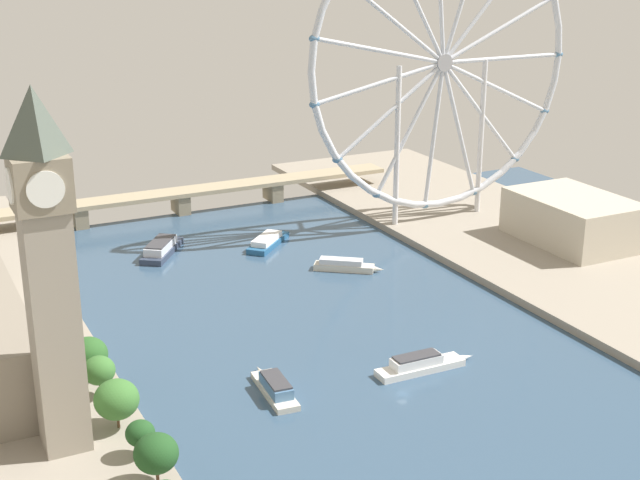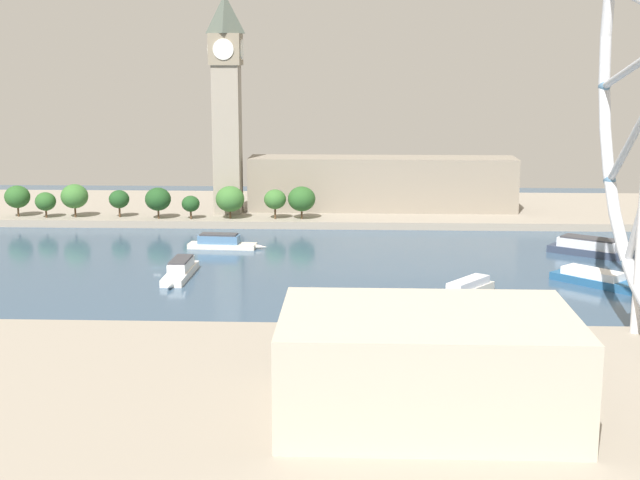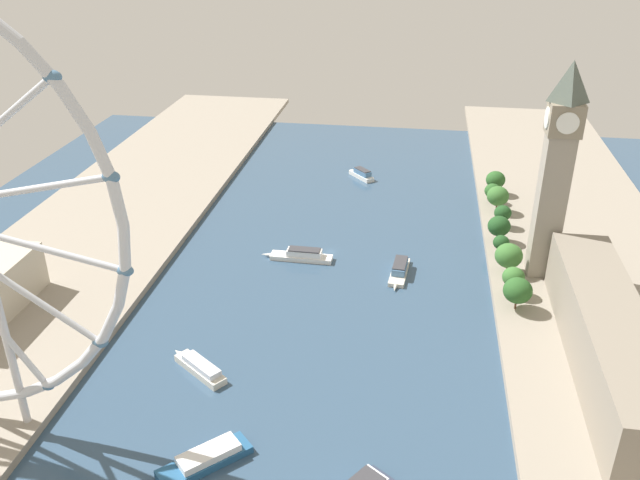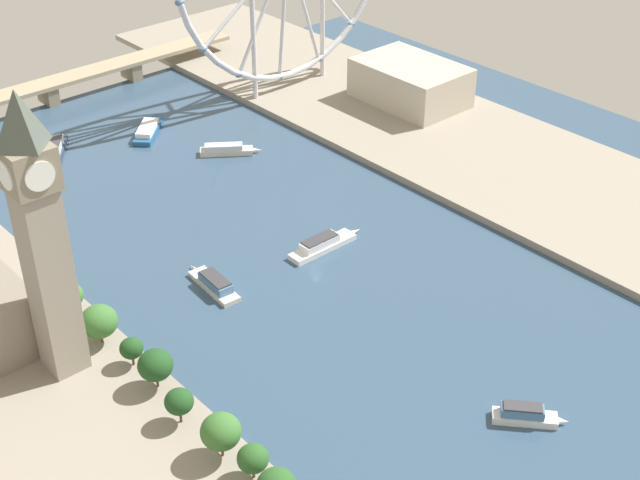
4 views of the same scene
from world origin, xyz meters
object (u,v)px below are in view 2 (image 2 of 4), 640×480
Objects in this scene: tour_boat_2 at (222,242)px; riverside_hall at (427,366)px; tour_boat_3 at (597,279)px; tour_boat_1 at (592,248)px; tour_boat_4 at (180,270)px; parliament_block at (382,184)px; tour_boat_5 at (465,289)px; clock_tower at (227,101)px.

riverside_hall is at bearing -64.62° from tour_boat_2.
tour_boat_3 is (51.08, 122.77, -0.23)m from tour_boat_2.
tour_boat_1 is 45.11m from tour_boat_3.
riverside_hall is 1.56× the size of tour_boat_4.
tour_boat_1 is at bearing 1.68° from tour_boat_2.
tour_boat_2 is at bearing -39.58° from parliament_block.
parliament_block is at bearing -134.74° from tour_boat_5.
clock_tower is 177.40m from tour_boat_3.
clock_tower is 3.72× the size of tour_boat_5.
tour_boat_2 is 0.87× the size of tour_boat_4.
parliament_block is 108.49m from tour_boat_1.
tour_boat_2 is (-165.29, -62.33, -10.58)m from riverside_hall.
parliament_block reaches higher than riverside_hall.
parliament_block is at bearing 162.62° from tour_boat_3.
riverside_hall reaches higher than tour_boat_5.
tour_boat_1 is 144.18m from tour_boat_4.
clock_tower is 3.36× the size of tour_boat_3.
tour_boat_4 is (-5.44, -129.12, 0.25)m from tour_boat_3.
clock_tower reaches higher than tour_boat_4.
tour_boat_2 reaches higher than tour_boat_3.
parliament_block is 4.71× the size of tour_boat_5.
parliament_block reaches higher than tour_boat_3.
tour_boat_1 is at bearing 106.28° from tour_boat_4.
riverside_hall is 138.37m from tour_boat_4.
clock_tower is 76.58m from parliament_block.
tour_boat_2 is 46.07m from tour_boat_4.
tour_boat_4 is (118.63, -66.68, -12.40)m from parliament_block.
clock_tower is at bearing -179.45° from tour_boat_4.
tour_boat_5 is (66.18, 81.14, -0.12)m from tour_boat_2.
tour_boat_4 reaches higher than tour_boat_3.
parliament_block is 4.25× the size of tour_boat_3.
tour_boat_3 is (-114.21, 60.43, -10.81)m from riverside_hall.
riverside_hall is 1.80× the size of tour_boat_2.
tour_boat_2 is 1.19× the size of tour_boat_5.
tour_boat_2 is 1.07× the size of tour_boat_3.
parliament_block is at bearing 151.41° from tour_boat_4.
clock_tower is 2.73× the size of tour_boat_4.
riverside_hall is 173.42m from tour_boat_1.
clock_tower reaches higher than parliament_block.
clock_tower is at bearing 100.33° from tour_boat_2.
tour_boat_1 is at bearing 42.07° from parliament_block.
parliament_block reaches higher than tour_boat_4.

